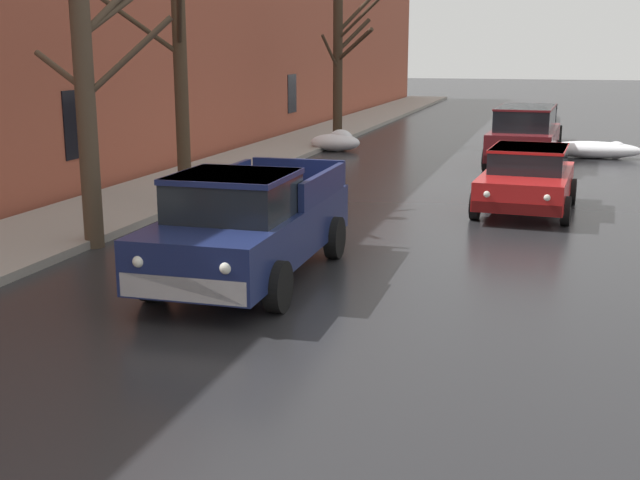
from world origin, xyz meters
The scene contains 10 objects.
left_sidewalk_slab centered at (-6.30, 18.00, 0.08)m, with size 2.76×80.00×0.15m, color gray.
snow_bank_along_left_kerb centered at (4.21, 26.30, 0.28)m, with size 3.17×1.04×0.57m.
snow_bank_mid_block_left centered at (-4.46, 25.75, 0.32)m, with size 1.78×1.09×0.75m.
bare_tree_second_along_sidewalk centered at (-4.91, 10.73, 3.07)m, with size 2.76×2.83×5.75m.
bare_tree_mid_block centered at (-4.92, 14.43, 3.29)m, with size 2.47×3.16×6.29m.
bare_tree_far_down_block centered at (-4.81, 27.55, 3.22)m, with size 2.19×2.06×5.98m.
pickup_truck_darkblue_approaching_near_lane centered at (-1.45, 9.50, 0.88)m, with size 2.16×5.19×1.76m.
sedan_red_parked_kerbside_close centered at (2.44, 16.38, 0.75)m, with size 2.19×4.08×1.42m.
suv_maroon_parked_kerbside_mid centered at (2.05, 23.77, 0.99)m, with size 2.23×4.79×1.82m.
sedan_black_parked_far_down_block centered at (2.16, 30.30, 0.75)m, with size 2.01×3.92×1.42m.
Camera 1 is at (3.05, -1.90, 3.51)m, focal length 45.51 mm.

